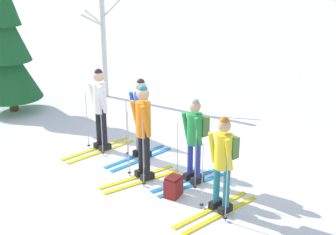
{
  "coord_description": "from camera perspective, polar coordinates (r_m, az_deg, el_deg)",
  "views": [
    {
      "loc": [
        4.79,
        -6.6,
        4.07
      ],
      "look_at": [
        0.27,
        0.36,
        1.05
      ],
      "focal_mm": 48.05,
      "sensor_mm": 36.0,
      "label": 1
    }
  ],
  "objects": [
    {
      "name": "skier_in_blue",
      "position": [
        9.27,
        -3.45,
        0.28
      ],
      "size": [
        0.67,
        1.65,
        1.73
      ],
      "color": "#1E84D1",
      "rests_on": "ground"
    },
    {
      "name": "skier_in_yellow",
      "position": [
        7.35,
        7.01,
        -5.33
      ],
      "size": [
        0.78,
        1.75,
        1.68
      ],
      "color": "yellow",
      "rests_on": "ground"
    },
    {
      "name": "backpack_on_snow_front",
      "position": [
        8.07,
        0.69,
        -8.76
      ],
      "size": [
        0.27,
        0.34,
        0.38
      ],
      "color": "maroon",
      "rests_on": "ground"
    },
    {
      "name": "pine_tree_near",
      "position": [
        12.69,
        -19.8,
        8.57
      ],
      "size": [
        1.64,
        1.64,
        3.95
      ],
      "color": "#51381E",
      "rests_on": "ground"
    },
    {
      "name": "ground_plane",
      "position": [
        9.11,
        -2.71,
        -6.55
      ],
      "size": [
        400.0,
        400.0,
        0.0
      ],
      "primitive_type": "plane",
      "color": "white"
    },
    {
      "name": "skier_in_orange",
      "position": [
        8.32,
        -3.19,
        -1.31
      ],
      "size": [
        0.92,
        1.65,
        1.87
      ],
      "color": "yellow",
      "rests_on": "ground"
    },
    {
      "name": "skier_in_white",
      "position": [
        9.72,
        -8.65,
        1.47
      ],
      "size": [
        0.72,
        1.79,
        1.83
      ],
      "color": "yellow",
      "rests_on": "ground"
    },
    {
      "name": "birch_tree_tall",
      "position": [
        13.43,
        -8.2,
        9.73
      ],
      "size": [
        1.2,
        1.22,
        3.31
      ],
      "color": "silver",
      "rests_on": "ground"
    },
    {
      "name": "skier_in_green",
      "position": [
        8.26,
        3.43,
        -2.41
      ],
      "size": [
        0.87,
        1.58,
        1.65
      ],
      "color": "#1E84D1",
      "rests_on": "ground"
    }
  ]
}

